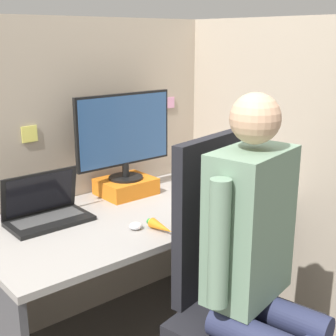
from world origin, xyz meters
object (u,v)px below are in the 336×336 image
Objects in this scene: person at (260,257)px; stapler at (211,176)px; paper_box at (126,186)px; carrot_toy at (161,227)px; office_chair at (228,284)px; monitor at (124,133)px; laptop at (47,212)px.

stapler is at bearing 53.45° from person.
person is at bearing -98.20° from paper_box.
carrot_toy is 0.14× the size of office_chair.
person is (-0.15, -1.03, -0.26)m from monitor.
office_chair is 0.27m from person.
paper_box is at bearing -90.00° from monitor.
carrot_toy is 0.52m from person.
monitor reaches higher than office_chair.
paper_box is at bearing 9.47° from laptop.
carrot_toy is at bearing 100.89° from office_chair.
office_chair reaches higher than stapler.
carrot_toy is at bearing -108.92° from monitor.
office_chair reaches higher than carrot_toy.
laptop is at bearing 116.82° from office_chair.
stapler is at bearing -1.48° from laptop.
person reaches higher than carrot_toy.
stapler is (0.53, -0.11, -0.31)m from monitor.
carrot_toy is at bearing -109.02° from paper_box.
monitor is (-0.00, 0.00, 0.29)m from paper_box.
office_chair is 0.85× the size of person.
stapler is (1.03, -0.03, -0.02)m from laptop.
paper_box is at bearing 70.98° from carrot_toy.
laptop is 2.28× the size of carrot_toy.
laptop is at bearing -170.53° from paper_box.
laptop is 0.27× the size of person.
monitor reaches higher than stapler.
monitor reaches higher than paper_box.
monitor is 0.62m from stapler.
person is at bearing -69.55° from laptop.
monitor is 0.42× the size of person.
paper_box is 0.87m from office_chair.
paper_box is 0.29m from monitor.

